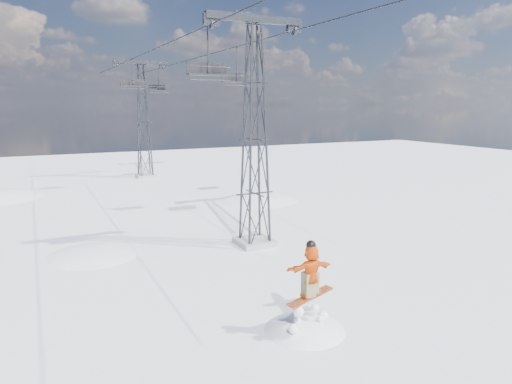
# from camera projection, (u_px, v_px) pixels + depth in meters

# --- Properties ---
(ground) EXTENTS (120.00, 120.00, 0.00)m
(ground) POSITION_uv_depth(u_px,v_px,m) (332.00, 308.00, 16.47)
(ground) COLOR white
(ground) RESTS_ON ground
(snow_terrain) EXTENTS (39.00, 37.00, 22.00)m
(snow_terrain) POSITION_uv_depth(u_px,v_px,m) (114.00, 328.00, 34.93)
(snow_terrain) COLOR white
(snow_terrain) RESTS_ON ground
(lift_tower_near) EXTENTS (5.20, 1.80, 11.43)m
(lift_tower_near) POSITION_uv_depth(u_px,v_px,m) (255.00, 140.00, 22.84)
(lift_tower_near) COLOR #999999
(lift_tower_near) RESTS_ON ground
(lift_tower_far) EXTENTS (5.20, 1.80, 11.43)m
(lift_tower_far) POSITION_uv_depth(u_px,v_px,m) (143.00, 123.00, 44.87)
(lift_tower_far) COLOR #999999
(lift_tower_far) RESTS_ON ground
(haul_cables) EXTENTS (4.46, 51.00, 0.06)m
(haul_cables) POSITION_uv_depth(u_px,v_px,m) (183.00, 52.00, 31.96)
(haul_cables) COLOR black
(haul_cables) RESTS_ON ground
(snowboarder_jump) EXTENTS (4.40, 4.40, 7.06)m
(snowboarder_jump) POSITION_uv_depth(u_px,v_px,m) (304.00, 375.00, 15.15)
(snowboarder_jump) COLOR white
(snowboarder_jump) RESTS_ON ground
(lift_chair_near) EXTENTS (2.03, 0.58, 2.52)m
(lift_chair_near) POSITION_uv_depth(u_px,v_px,m) (208.00, 70.00, 21.79)
(lift_chair_near) COLOR black
(lift_chair_near) RESTS_ON ground
(lift_chair_mid) EXTENTS (1.98, 0.57, 2.45)m
(lift_chair_mid) POSITION_uv_depth(u_px,v_px,m) (236.00, 78.00, 29.49)
(lift_chair_mid) COLOR black
(lift_chair_mid) RESTS_ON ground
(lift_chair_far) EXTENTS (1.92, 0.55, 2.38)m
(lift_chair_far) POSITION_uv_depth(u_px,v_px,m) (133.00, 83.00, 37.44)
(lift_chair_far) COLOR black
(lift_chair_far) RESTS_ON ground
(lift_chair_extra) EXTENTS (1.99, 0.57, 2.47)m
(lift_chair_extra) POSITION_uv_depth(u_px,v_px,m) (159.00, 88.00, 46.99)
(lift_chair_extra) COLOR black
(lift_chair_extra) RESTS_ON ground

